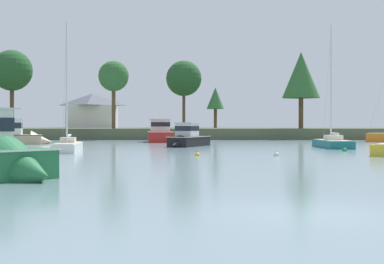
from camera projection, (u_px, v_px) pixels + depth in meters
ground_plane at (305, 214)px, 12.67m from camera, size 458.26×458.26×0.00m
far_shore_bank at (205, 132)px, 100.54m from camera, size 206.22×50.04×1.49m
cruiser_sand at (12, 138)px, 58.29m from camera, size 8.92×4.29×4.86m
sailboat_teal at (331, 145)px, 49.42m from camera, size 2.06×7.00×11.12m
sailboat_white at (67, 149)px, 41.77m from camera, size 2.22×6.34×9.81m
cruiser_red at (159, 136)px, 67.18m from camera, size 3.49×8.92×5.07m
dinghy_cream at (45, 157)px, 33.37m from camera, size 1.60×2.87×0.49m
cruiser_black at (186, 141)px, 52.31m from camera, size 4.28×7.15×3.72m
mooring_buoy_white at (275, 155)px, 36.45m from camera, size 0.37×0.37×0.42m
mooring_buoy_green at (343, 150)px, 42.76m from camera, size 0.39×0.39×0.44m
mooring_buoy_yellow at (196, 155)px, 36.49m from camera, size 0.33×0.33×0.38m
shore_tree_far_left at (300, 75)px, 79.87m from camera, size 5.22×5.22×10.64m
shore_tree_right at (183, 79)px, 97.56m from camera, size 6.03×6.03×11.43m
shore_tree_center at (214, 99)px, 95.65m from camera, size 2.94×2.94×6.75m
shore_tree_right_mid at (113, 77)px, 77.51m from camera, size 4.12×4.12×9.15m
shore_tree_center_right at (11, 71)px, 98.87m from camera, size 7.05×7.05×13.43m
cottage_eastern at (91, 110)px, 103.89m from camera, size 8.96×7.85×6.18m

